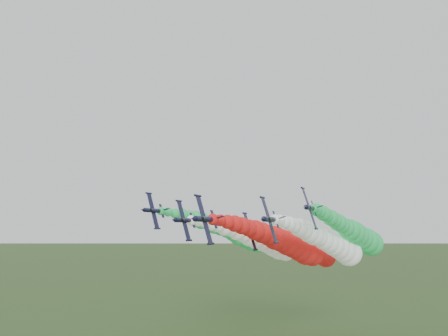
{
  "coord_description": "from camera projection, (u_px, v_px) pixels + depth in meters",
  "views": [
    {
      "loc": [
        34.82,
        -82.19,
        35.67
      ],
      "look_at": [
        -0.22,
        3.58,
        48.36
      ],
      "focal_mm": 35.0,
      "sensor_mm": 36.0,
      "label": 1
    }
  ],
  "objects": [
    {
      "name": "jet_outer_left",
      "position": [
        236.0,
        234.0,
        140.75
      ],
      "size": [
        13.17,
        65.18,
        17.03
      ],
      "rotation": [
        0.0,
        1.27,
        0.0
      ],
      "color": "#121436",
      "rests_on": "ground"
    },
    {
      "name": "jet_inner_left",
      "position": [
        263.0,
        242.0,
        129.53
      ],
      "size": [
        12.78,
        64.79,
        16.65
      ],
      "rotation": [
        0.0,
        1.27,
        0.0
      ],
      "color": "#121436",
      "rests_on": "ground"
    },
    {
      "name": "jet_lead",
      "position": [
        289.0,
        244.0,
        112.79
      ],
      "size": [
        12.88,
        64.9,
        16.75
      ],
      "rotation": [
        0.0,
        1.27,
        0.0
      ],
      "color": "#121436",
      "rests_on": "ground"
    },
    {
      "name": "jet_trail",
      "position": [
        308.0,
        249.0,
        137.84
      ],
      "size": [
        13.13,
        65.14,
        17.0
      ],
      "rotation": [
        0.0,
        1.27,
        0.0
      ],
      "color": "#121436",
      "rests_on": "ground"
    },
    {
      "name": "jet_inner_right",
      "position": [
        331.0,
        244.0,
        118.9
      ],
      "size": [
        13.42,
        65.43,
        17.29
      ],
      "rotation": [
        0.0,
        1.27,
        0.0
      ],
      "color": "#121436",
      "rests_on": "ground"
    },
    {
      "name": "jet_outer_right",
      "position": [
        357.0,
        234.0,
        127.23
      ],
      "size": [
        13.42,
        65.43,
        17.28
      ],
      "rotation": [
        0.0,
        1.27,
        0.0
      ],
      "color": "#121436",
      "rests_on": "ground"
    }
  ]
}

